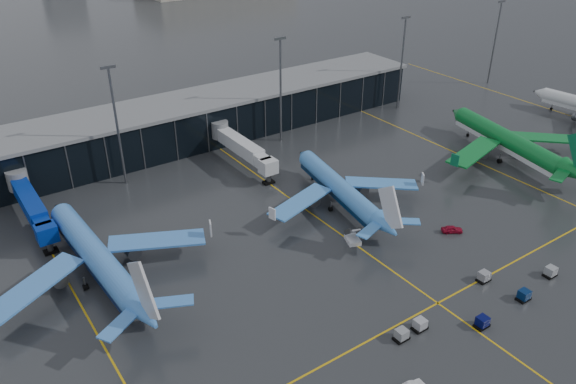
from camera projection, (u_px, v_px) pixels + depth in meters
ground at (326, 276)px, 91.42m from camera, size 600.00×600.00×0.00m
terminal_pier at (166, 127)px, 133.43m from camera, size 142.00×17.00×10.70m
jet_bridges at (31, 205)px, 102.72m from camera, size 94.00×27.50×7.20m
flood_masts at (205, 103)px, 123.23m from camera, size 203.00×0.50×25.50m
taxi_lines at (333, 229)px, 104.03m from camera, size 220.00×120.00×0.02m
airliner_arkefly at (92, 242)px, 88.39m from camera, size 39.98×44.97×13.25m
airliner_klm_near at (339, 177)px, 109.28m from camera, size 40.61×44.42×11.96m
airliner_aer_lingus at (509, 130)px, 127.89m from camera, size 48.42×52.57×13.82m
baggage_carts at (479, 303)px, 84.46m from camera, size 32.56×8.26×1.70m
mobile_airstair at (353, 238)px, 99.89m from camera, size 3.16×3.76×3.45m
service_van_red at (452, 229)px, 102.66m from camera, size 4.04×3.40×1.31m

